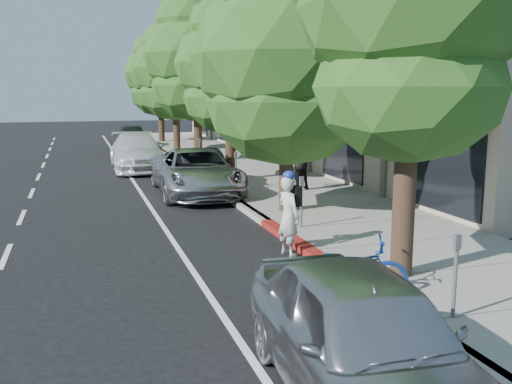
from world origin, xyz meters
name	(u,v)px	position (x,y,z in m)	size (l,w,h in m)	color
ground	(312,257)	(0.00, 0.00, 0.00)	(120.00, 120.00, 0.00)	black
sidewalk	(283,188)	(2.30, 8.00, 0.07)	(4.60, 56.00, 0.15)	gray
curb	(221,191)	(0.00, 8.00, 0.07)	(0.30, 56.00, 0.15)	#9E998E
curb_red_segment	(295,242)	(0.00, 1.00, 0.07)	(0.32, 4.00, 0.15)	maroon
storefront_building	(346,91)	(9.60, 18.00, 3.50)	(10.00, 36.00, 7.00)	tan
street_tree_0	(413,15)	(0.90, -2.00, 4.73)	(3.96, 3.96, 7.45)	black
street_tree_1	(287,60)	(0.90, 4.00, 4.30)	(5.27, 5.27, 7.26)	black
street_tree_2	(230,66)	(0.90, 10.00, 4.37)	(4.15, 4.15, 7.03)	black
street_tree_3	(197,57)	(0.90, 16.00, 5.03)	(5.07, 5.07, 8.17)	black
street_tree_4	(175,71)	(0.90, 22.00, 4.62)	(4.87, 4.87, 7.57)	black
street_tree_5	(160,74)	(0.90, 28.00, 4.58)	(4.80, 4.80, 7.50)	black
cyclist	(289,216)	(-0.43, 0.29, 0.85)	(0.62, 0.41, 1.70)	silver
bicycle	(348,268)	(-0.40, -2.44, 0.53)	(0.70, 2.02, 1.06)	#163B9B
silver_suv	(196,172)	(-0.83, 8.00, 0.77)	(2.57, 5.56, 1.55)	#B2B2B7
dark_sedan	(200,170)	(-0.50, 9.00, 0.72)	(1.52, 4.34, 1.43)	black
white_pickup	(137,152)	(-2.08, 15.00, 0.79)	(2.23, 5.48, 1.59)	silver
dark_suv_far	(132,136)	(-1.36, 24.89, 0.75)	(1.77, 4.39, 1.50)	black
near_car_a	(364,339)	(-1.74, -5.50, 0.77)	(1.82, 4.52, 1.54)	#AFAFB4
pedestrian	(297,162)	(2.44, 7.11, 1.11)	(0.93, 0.73, 1.92)	black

